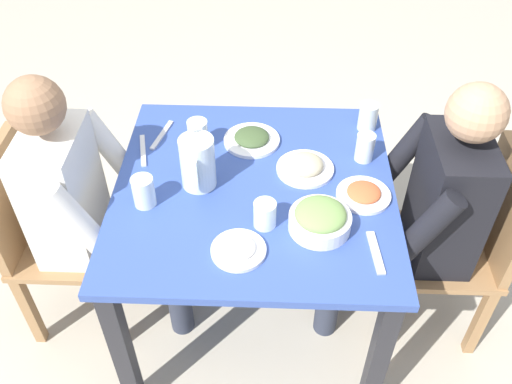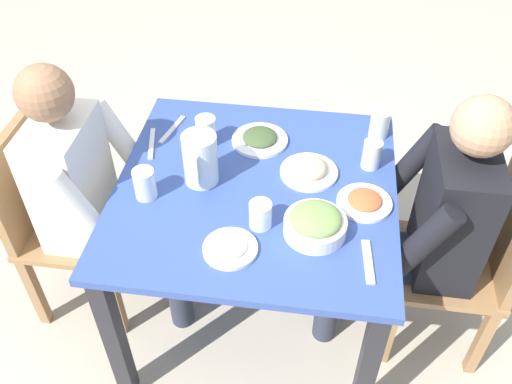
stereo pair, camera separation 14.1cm
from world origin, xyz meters
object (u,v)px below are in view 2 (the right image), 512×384
object	(u,v)px
plate_rice_curry	(364,201)
water_glass_center	(379,124)
plate_beans	(309,169)
water_glass_near_left	(260,215)
water_glass_far_right	(372,154)
plate_dolmas	(260,138)
salad_bowl	(315,223)
water_glass_near_right	(206,131)
plate_yoghurt	(230,247)
chair_near	(55,216)
chair_far	(471,256)
water_pitcher	(200,159)
diner_far	(422,223)
water_glass_by_pitcher	(145,184)
diner_near	(98,194)
dining_table	(256,208)

from	to	relation	value
plate_rice_curry	water_glass_center	world-z (taller)	water_glass_center
plate_beans	water_glass_near_left	bearing A→B (deg)	-26.64
water_glass_far_right	water_glass_near_left	size ratio (longest dim) A/B	1.15
plate_dolmas	water_glass_far_right	distance (m)	0.43
salad_bowl	water_glass_near_right	bearing A→B (deg)	-133.00
plate_dolmas	plate_yoghurt	bearing A→B (deg)	-1.69
chair_near	plate_dolmas	world-z (taller)	chair_near
chair_near	salad_bowl	xyz separation A→B (m)	(0.18, 1.01, 0.29)
chair_far	plate_rice_curry	world-z (taller)	chair_far
water_glass_near_left	salad_bowl	bearing A→B (deg)	86.95
water_pitcher	chair_far	bearing A→B (deg)	89.92
water_pitcher	water_glass_far_right	size ratio (longest dim) A/B	1.78
diner_far	plate_rice_curry	distance (m)	0.25
chair_near	water_glass_center	xyz separation A→B (m)	(-0.37, 1.22, 0.30)
water_glass_near_left	diner_far	bearing A→B (deg)	108.79
plate_dolmas	water_glass_far_right	size ratio (longest dim) A/B	2.00
chair_near	water_glass_near_left	xyz separation A→B (m)	(0.17, 0.84, 0.30)
plate_beans	water_glass_center	xyz separation A→B (m)	(-0.26, 0.25, 0.03)
diner_far	water_glass_center	size ratio (longest dim) A/B	10.61
diner_far	plate_rice_curry	bearing A→B (deg)	-78.62
plate_rice_curry	water_glass_center	xyz separation A→B (m)	(-0.39, 0.05, 0.04)
chair_near	water_glass_near_left	world-z (taller)	chair_near
water_glass_center	water_glass_by_pitcher	bearing A→B (deg)	-59.96
diner_near	plate_beans	size ratio (longest dim) A/B	5.57
water_pitcher	water_glass_near_right	distance (m)	0.21
chair_near	plate_beans	bearing A→B (deg)	96.02
water_glass_near_left	chair_far	bearing A→B (deg)	103.95
diner_near	chair_far	bearing A→B (deg)	90.66
plate_dolmas	plate_rice_curry	size ratio (longest dim) A/B	1.15
salad_bowl	plate_dolmas	size ratio (longest dim) A/B	0.94
water_glass_near_left	plate_dolmas	bearing A→B (deg)	-171.97
diner_far	water_glass_by_pitcher	bearing A→B (deg)	-83.73
chair_far	water_glass_by_pitcher	distance (m)	1.20
chair_far	plate_rice_curry	distance (m)	0.50
water_pitcher	plate_rice_curry	size ratio (longest dim) A/B	1.02
water_glass_near_right	diner_near	bearing A→B (deg)	-58.98
diner_far	water_pitcher	size ratio (longest dim) A/B	6.03
water_glass_by_pitcher	plate_yoghurt	bearing A→B (deg)	58.07
chair_far	water_pitcher	size ratio (longest dim) A/B	4.48
water_glass_near_left	water_glass_center	size ratio (longest dim) A/B	0.86
water_glass_far_right	water_glass_by_pitcher	size ratio (longest dim) A/B	0.98
dining_table	salad_bowl	distance (m)	0.33
dining_table	chair_far	size ratio (longest dim) A/B	1.14
dining_table	water_glass_by_pitcher	xyz separation A→B (m)	(0.10, -0.36, 0.16)
plate_rice_curry	dining_table	bearing A→B (deg)	-96.05
chair_far	plate_rice_curry	bearing A→B (deg)	-84.06
salad_bowl	plate_yoghurt	distance (m)	0.28
plate_rice_curry	chair_far	bearing A→B (deg)	95.94
plate_rice_curry	water_glass_far_right	distance (m)	0.21
water_glass_center	water_glass_near_right	world-z (taller)	water_glass_near_right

